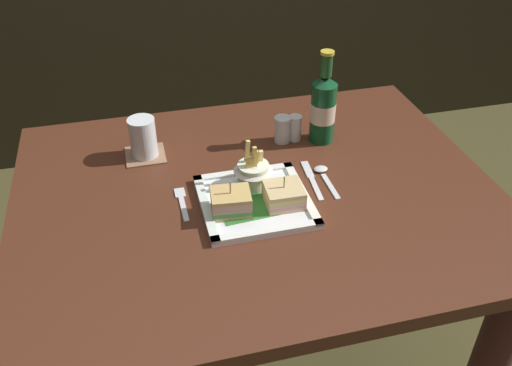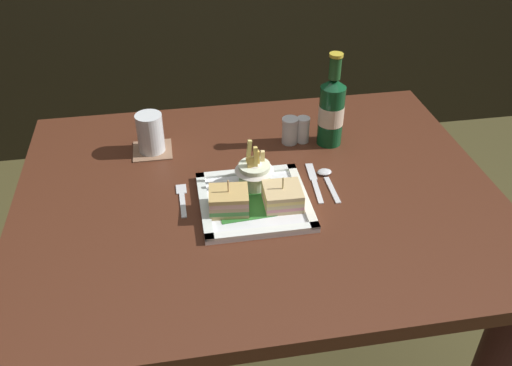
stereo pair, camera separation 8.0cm
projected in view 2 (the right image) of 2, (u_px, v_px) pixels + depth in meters
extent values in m
cube|color=#4C2517|center=(258.00, 197.00, 1.29)|extent=(1.13, 0.88, 0.04)
cylinder|color=#402612|center=(90.00, 237.00, 1.73)|extent=(0.09, 0.09, 0.70)
cylinder|color=#3F2920|center=(378.00, 206.00, 1.86)|extent=(0.09, 0.09, 0.70)
cube|color=white|center=(254.00, 202.00, 1.24)|extent=(0.25, 0.25, 0.01)
cube|color=#2E752C|center=(254.00, 200.00, 1.24)|extent=(0.18, 0.15, 0.00)
cube|color=white|center=(263.00, 231.00, 1.14)|extent=(0.25, 0.02, 0.01)
cube|color=white|center=(246.00, 171.00, 1.32)|extent=(0.25, 0.02, 0.01)
cube|color=white|center=(204.00, 204.00, 1.22)|extent=(0.02, 0.25, 0.01)
cube|color=white|center=(302.00, 194.00, 1.25)|extent=(0.02, 0.25, 0.01)
cube|color=tan|center=(229.00, 208.00, 1.21)|extent=(0.09, 0.08, 0.01)
cube|color=#4D8945|center=(229.00, 205.00, 1.20)|extent=(0.09, 0.08, 0.01)
cube|color=tan|center=(229.00, 201.00, 1.19)|extent=(0.09, 0.08, 0.01)
cube|color=#D7A092|center=(229.00, 197.00, 1.19)|extent=(0.09, 0.08, 0.01)
cube|color=tan|center=(228.00, 193.00, 1.18)|extent=(0.09, 0.08, 0.01)
cylinder|color=tan|center=(229.00, 195.00, 1.18)|extent=(0.00, 0.00, 0.08)
cube|color=#E1BD89|center=(282.00, 203.00, 1.22)|extent=(0.09, 0.08, 0.01)
cube|color=pink|center=(282.00, 200.00, 1.22)|extent=(0.09, 0.08, 0.01)
cube|color=#D7BE8A|center=(283.00, 196.00, 1.21)|extent=(0.09, 0.08, 0.01)
cube|color=#EED173|center=(283.00, 193.00, 1.21)|extent=(0.09, 0.08, 0.01)
cube|color=#D6B77D|center=(283.00, 190.00, 1.20)|extent=(0.09, 0.08, 0.01)
cylinder|color=tan|center=(283.00, 191.00, 1.20)|extent=(0.00, 0.00, 0.07)
cylinder|color=silver|center=(254.00, 175.00, 1.27)|extent=(0.07, 0.07, 0.06)
cone|color=silver|center=(254.00, 166.00, 1.25)|extent=(0.09, 0.09, 0.03)
cube|color=#DFB356|center=(253.00, 167.00, 1.24)|extent=(0.02, 0.01, 0.05)
cube|color=#E3D673|center=(248.00, 156.00, 1.25)|extent=(0.02, 0.01, 0.08)
cube|color=#D9B758|center=(255.00, 161.00, 1.24)|extent=(0.01, 0.01, 0.08)
cube|color=#EFCF88|center=(262.00, 161.00, 1.26)|extent=(0.01, 0.01, 0.05)
cube|color=#E9BC5D|center=(250.00, 168.00, 1.24)|extent=(0.02, 0.02, 0.05)
cube|color=#D8B659|center=(257.00, 162.00, 1.25)|extent=(0.01, 0.01, 0.06)
cylinder|color=#0D4420|center=(331.00, 116.00, 1.41)|extent=(0.07, 0.07, 0.16)
cone|color=#114826|center=(334.00, 83.00, 1.36)|extent=(0.07, 0.07, 0.02)
cylinder|color=#1D4D23|center=(335.00, 68.00, 1.34)|extent=(0.03, 0.03, 0.06)
cylinder|color=gold|center=(336.00, 55.00, 1.32)|extent=(0.03, 0.03, 0.01)
cylinder|color=beige|center=(331.00, 115.00, 1.41)|extent=(0.07, 0.07, 0.05)
cube|color=#916A4F|center=(153.00, 150.00, 1.42)|extent=(0.10, 0.10, 0.00)
cylinder|color=silver|center=(150.00, 133.00, 1.39)|extent=(0.07, 0.07, 0.10)
cylinder|color=silver|center=(151.00, 139.00, 1.40)|extent=(0.06, 0.06, 0.07)
cube|color=silver|center=(183.00, 205.00, 1.23)|extent=(0.01, 0.09, 0.00)
cube|color=silver|center=(181.00, 189.00, 1.29)|extent=(0.02, 0.04, 0.00)
cube|color=silver|center=(317.00, 191.00, 1.28)|extent=(0.02, 0.09, 0.00)
cube|color=silver|center=(311.00, 172.00, 1.34)|extent=(0.02, 0.07, 0.00)
cube|color=silver|center=(332.00, 190.00, 1.28)|extent=(0.01, 0.10, 0.00)
ellipsoid|color=silver|center=(324.00, 172.00, 1.34)|extent=(0.04, 0.03, 0.01)
cylinder|color=silver|center=(290.00, 132.00, 1.44)|extent=(0.04, 0.04, 0.06)
cylinder|color=white|center=(290.00, 136.00, 1.45)|extent=(0.04, 0.04, 0.03)
cylinder|color=silver|center=(290.00, 120.00, 1.42)|extent=(0.04, 0.04, 0.01)
cylinder|color=silver|center=(303.00, 131.00, 1.45)|extent=(0.03, 0.03, 0.06)
cylinder|color=#2E261E|center=(303.00, 135.00, 1.45)|extent=(0.03, 0.03, 0.03)
cylinder|color=silver|center=(304.00, 120.00, 1.43)|extent=(0.04, 0.04, 0.01)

